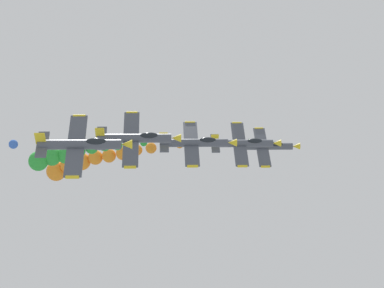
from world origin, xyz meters
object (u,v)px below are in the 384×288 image
Objects in this scene: airplane_left_inner at (244,143)px; airplane_right_inner at (196,143)px; airplane_lead at (266,146)px; airplane_left_outer at (136,138)px; airplane_right_outer at (81,144)px.

airplane_right_inner reaches higher than airplane_left_inner.
airplane_left_inner is (8.88, -4.69, 1.57)m from airplane_lead.
airplane_right_outer reaches higher than airplane_left_outer.
airplane_right_outer is at bearing -39.59° from airplane_right_inner.
airplane_right_outer is at bearing -40.18° from airplane_left_inner.
airplane_right_outer is at bearing -32.68° from airplane_left_outer.
airplane_left_outer reaches higher than airplane_right_inner.
airplane_right_outer is at bearing -37.26° from airplane_lead.
airplane_left_outer is (15.89, -15.19, 2.59)m from airplane_left_inner.
airplane_left_inner is at bearing -27.84° from airplane_lead.
airplane_lead is at bearing 152.16° from airplane_left_inner.
airplane_lead is 1.00× the size of airplane_left_inner.
airplane_left_outer reaches higher than airplane_lead.
airplane_left_outer reaches higher than airplane_left_inner.
airplane_left_outer is 1.00× the size of airplane_right_outer.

